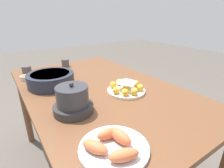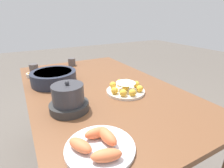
{
  "view_description": "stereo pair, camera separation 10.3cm",
  "coord_description": "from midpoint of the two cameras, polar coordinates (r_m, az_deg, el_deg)",
  "views": [
    {
      "loc": [
        -1.01,
        0.56,
        1.27
      ],
      "look_at": [
        -0.09,
        -0.06,
        0.82
      ],
      "focal_mm": 28.0,
      "sensor_mm": 36.0,
      "label": 1
    },
    {
      "loc": [
        -1.06,
        0.47,
        1.27
      ],
      "look_at": [
        -0.09,
        -0.06,
        0.82
      ],
      "focal_mm": 28.0,
      "sensor_mm": 36.0,
      "label": 2
    }
  ],
  "objects": [
    {
      "name": "warming_pot",
      "position": [
        0.94,
        -10.99,
        -4.94
      ],
      "size": [
        0.21,
        0.21,
        0.17
      ],
      "color": "#2D2D2D",
      "rests_on": "dining_table"
    },
    {
      "name": "serving_bowl",
      "position": [
        1.35,
        -16.41,
        2.14
      ],
      "size": [
        0.33,
        0.33,
        0.09
      ],
      "color": "#232838",
      "rests_on": "dining_table"
    },
    {
      "name": "seafood_platter",
      "position": [
        0.7,
        0.2,
        -19.45
      ],
      "size": [
        0.27,
        0.27,
        0.06
      ],
      "color": "silver",
      "rests_on": "dining_table"
    },
    {
      "name": "cup_far",
      "position": [
        1.69,
        -22.6,
        4.81
      ],
      "size": [
        0.08,
        0.08,
        0.07
      ],
      "color": "#4C4747",
      "rests_on": "dining_table"
    },
    {
      "name": "sauce_bowl",
      "position": [
        1.57,
        -23.08,
        2.74
      ],
      "size": [
        0.08,
        0.08,
        0.03
      ],
      "color": "beige",
      "rests_on": "dining_table"
    },
    {
      "name": "cake_plate",
      "position": [
        1.16,
        7.01,
        -1.55
      ],
      "size": [
        0.25,
        0.25,
        0.08
      ],
      "color": "silver",
      "rests_on": "dining_table"
    },
    {
      "name": "ground_plane",
      "position": [
        1.71,
        -1.44,
        -25.61
      ],
      "size": [
        12.0,
        12.0,
        0.0
      ],
      "primitive_type": "plane",
      "color": "#5B544C"
    },
    {
      "name": "cup_near",
      "position": [
        1.8,
        -11.42,
        7.06
      ],
      "size": [
        0.07,
        0.07,
        0.07
      ],
      "color": "#4C4747",
      "rests_on": "dining_table"
    },
    {
      "name": "dining_table",
      "position": [
        1.29,
        -1.73,
        -4.54
      ],
      "size": [
        1.57,
        0.96,
        0.78
      ],
      "color": "brown",
      "rests_on": "ground_plane"
    }
  ]
}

